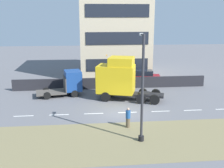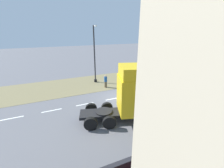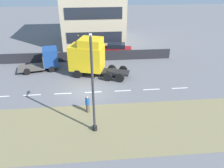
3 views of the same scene
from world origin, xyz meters
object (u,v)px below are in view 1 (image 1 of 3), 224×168
at_px(lamp_post, 142,95).
at_px(pedestrian, 128,118).
at_px(parked_car, 142,77).
at_px(flatbed_truck, 69,83).
at_px(lorry_cab, 119,78).

distance_m(lamp_post, pedestrian, 3.75).
xyz_separation_m(parked_car, pedestrian, (-14.33, 4.10, -0.11)).
xyz_separation_m(flatbed_truck, lamp_post, (-12.72, -5.72, 2.03)).
xyz_separation_m(lorry_cab, parked_car, (6.36, -3.90, -1.39)).
height_order(lamp_post, pedestrian, lamp_post).
xyz_separation_m(flatbed_truck, parked_car, (4.16, -9.26, -0.54)).
relative_size(lamp_post, pedestrian, 4.60).
bearing_deg(lorry_cab, lamp_post, -160.61).
height_order(lorry_cab, flatbed_truck, lorry_cab).
distance_m(flatbed_truck, parked_car, 10.17).
bearing_deg(parked_car, pedestrian, 171.64).
height_order(lorry_cab, lamp_post, lamp_post).
relative_size(parked_car, pedestrian, 2.92).
bearing_deg(lorry_cab, flatbed_truck, 85.19).
bearing_deg(pedestrian, lorry_cab, -1.50).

